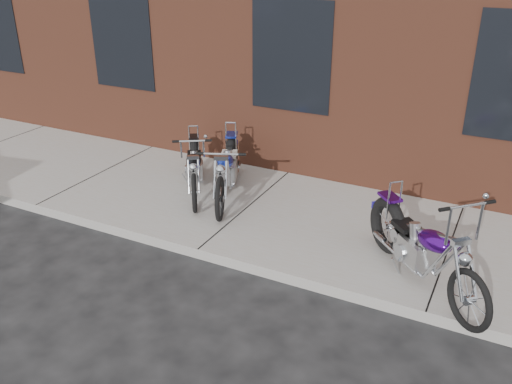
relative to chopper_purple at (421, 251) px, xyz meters
The scene contains 5 objects.
ground 2.90m from the chopper_purple, 168.55° to the right, with size 120.00×120.00×0.00m, color black.
sidewalk 2.98m from the chopper_purple, 161.43° to the left, with size 22.00×3.00×0.15m, color #A19788.
chopper_purple is the anchor object (origin of this frame).
chopper_blue 3.48m from the chopper_purple, 160.98° to the left, with size 1.01×2.19×1.02m.
chopper_third 4.00m from the chopper_purple, 164.69° to the left, with size 1.21×1.83×1.07m.
Camera 1 is at (3.53, -5.24, 3.88)m, focal length 38.00 mm.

